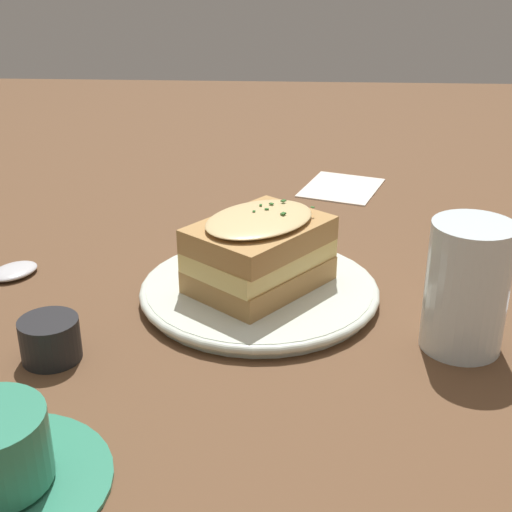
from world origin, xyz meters
TOP-DOWN VIEW (x-y plane):
  - ground_plane at (0.00, 0.00)m, footprint 2.40×2.40m
  - dinner_plate at (-0.02, -0.00)m, footprint 0.24×0.24m
  - sandwich at (-0.02, -0.00)m, footprint 0.16×0.16m
  - water_glass at (0.06, 0.19)m, footprint 0.07×0.07m
  - spoon at (-0.05, -0.28)m, footprint 0.15×0.10m
  - napkin at (-0.38, 0.10)m, footprint 0.15×0.14m
  - condiment_pot at (0.10, -0.18)m, footprint 0.05×0.05m

SIDE VIEW (x-z plane):
  - ground_plane at x=0.00m, z-range 0.00..0.00m
  - napkin at x=-0.38m, z-range 0.00..0.00m
  - spoon at x=-0.05m, z-range 0.00..0.01m
  - dinner_plate at x=-0.02m, z-range 0.00..0.02m
  - condiment_pot at x=0.10m, z-range 0.00..0.04m
  - sandwich at x=-0.02m, z-range 0.01..0.09m
  - water_glass at x=0.06m, z-range 0.00..0.12m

